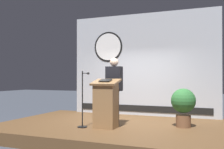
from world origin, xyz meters
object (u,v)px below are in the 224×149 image
(podium, at_px, (106,104))
(speaker_person, at_px, (114,91))
(potted_plant, at_px, (183,104))
(microphone_stand, at_px, (83,108))

(podium, bearing_deg, speaker_person, 86.81)
(podium, xyz_separation_m, potted_plant, (1.73, 0.82, -0.01))
(speaker_person, height_order, microphone_stand, speaker_person)
(microphone_stand, bearing_deg, speaker_person, 45.08)
(microphone_stand, xyz_separation_m, potted_plant, (2.28, 0.92, 0.10))
(speaker_person, distance_m, potted_plant, 1.76)
(speaker_person, relative_size, potted_plant, 1.81)
(microphone_stand, bearing_deg, potted_plant, 21.99)
(podium, bearing_deg, potted_plant, 25.28)
(podium, distance_m, potted_plant, 1.91)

